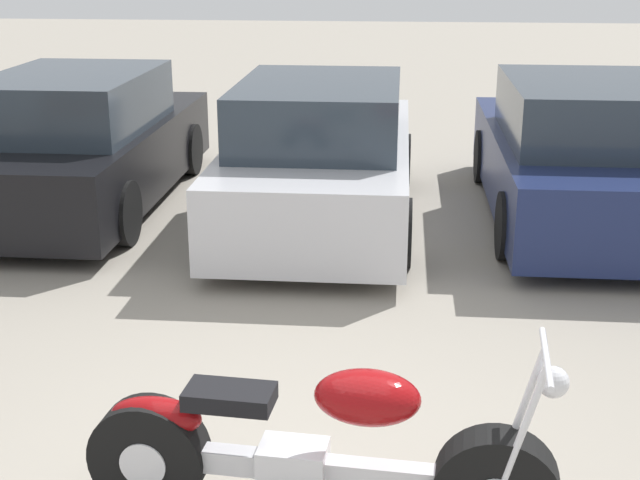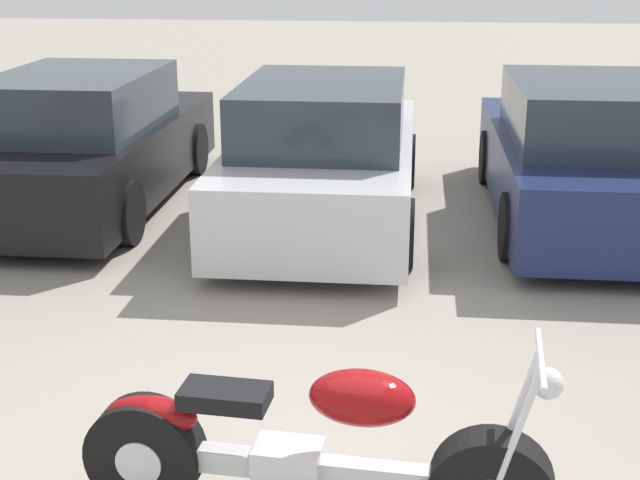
{
  "view_description": "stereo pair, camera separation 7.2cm",
  "coord_description": "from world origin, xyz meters",
  "px_view_note": "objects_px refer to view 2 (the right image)",
  "views": [
    {
      "loc": [
        0.61,
        -4.02,
        2.82
      ],
      "look_at": [
        0.07,
        1.82,
        0.85
      ],
      "focal_mm": 50.0,
      "sensor_mm": 36.0,
      "label": 1
    },
    {
      "loc": [
        0.68,
        -4.01,
        2.82
      ],
      "look_at": [
        0.07,
        1.82,
        0.85
      ],
      "focal_mm": 50.0,
      "sensor_mm": 36.0,
      "label": 2
    }
  ],
  "objects_px": {
    "motorcycle": "(306,453)",
    "parked_car_silver": "(325,157)",
    "parked_car_black": "(88,143)",
    "parked_car_navy": "(583,156)"
  },
  "relations": [
    {
      "from": "parked_car_silver",
      "to": "parked_car_black",
      "type": "bearing_deg",
      "value": 172.31
    },
    {
      "from": "motorcycle",
      "to": "parked_car_silver",
      "type": "height_order",
      "value": "parked_car_silver"
    },
    {
      "from": "motorcycle",
      "to": "parked_car_navy",
      "type": "relative_size",
      "value": 0.52
    },
    {
      "from": "parked_car_silver",
      "to": "parked_car_navy",
      "type": "height_order",
      "value": "same"
    },
    {
      "from": "parked_car_black",
      "to": "parked_car_navy",
      "type": "xyz_separation_m",
      "value": [
        5.36,
        -0.07,
        0.0
      ]
    },
    {
      "from": "parked_car_black",
      "to": "parked_car_navy",
      "type": "distance_m",
      "value": 5.36
    },
    {
      "from": "parked_car_black",
      "to": "motorcycle",
      "type": "bearing_deg",
      "value": -60.77
    },
    {
      "from": "motorcycle",
      "to": "parked_car_navy",
      "type": "height_order",
      "value": "parked_car_navy"
    },
    {
      "from": "parked_car_black",
      "to": "parked_car_navy",
      "type": "height_order",
      "value": "same"
    },
    {
      "from": "motorcycle",
      "to": "parked_car_black",
      "type": "height_order",
      "value": "parked_car_black"
    }
  ]
}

